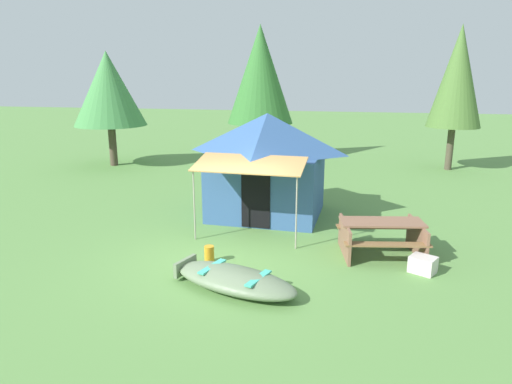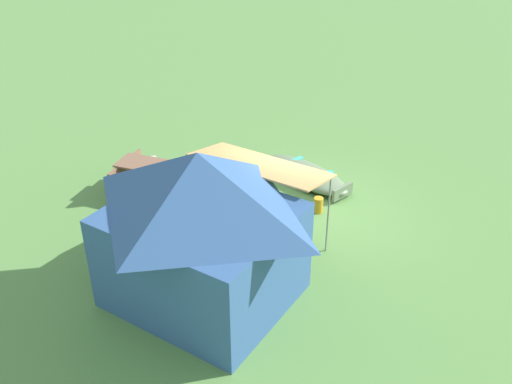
{
  "view_description": "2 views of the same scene",
  "coord_description": "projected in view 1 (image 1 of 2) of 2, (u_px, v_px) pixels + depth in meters",
  "views": [
    {
      "loc": [
        2.55,
        -9.12,
        3.97
      ],
      "look_at": [
        0.55,
        1.14,
        1.24
      ],
      "focal_mm": 32.21,
      "sensor_mm": 36.0,
      "label": 1
    },
    {
      "loc": [
        -4.34,
        9.96,
        6.88
      ],
      "look_at": [
        0.64,
        1.09,
        0.97
      ],
      "focal_mm": 40.16,
      "sensor_mm": 36.0,
      "label": 2
    }
  ],
  "objects": [
    {
      "name": "ground_plane",
      "position": [
        222.0,
        258.0,
        10.13
      ],
      "size": [
        80.0,
        80.0,
        0.0
      ],
      "primitive_type": "plane",
      "color": "#5C8C45"
    },
    {
      "name": "beached_rowboat",
      "position": [
        234.0,
        279.0,
        8.62
      ],
      "size": [
        2.75,
        1.8,
        0.39
      ],
      "color": "slate",
      "rests_on": "ground_plane"
    },
    {
      "name": "canvas_cabin_tent",
      "position": [
        267.0,
        163.0,
        12.85
      ],
      "size": [
        3.35,
        4.05,
        2.9
      ],
      "color": "#355990",
      "rests_on": "ground_plane"
    },
    {
      "name": "picnic_table",
      "position": [
        381.0,
        234.0,
        10.21
      ],
      "size": [
        2.01,
        1.69,
        0.79
      ],
      "color": "#845C46",
      "rests_on": "ground_plane"
    },
    {
      "name": "cooler_box",
      "position": [
        423.0,
        265.0,
        9.37
      ],
      "size": [
        0.62,
        0.59,
        0.34
      ],
      "primitive_type": "cube",
      "rotation": [
        0.0,
        0.0,
        2.63
      ],
      "color": "beige",
      "rests_on": "ground_plane"
    },
    {
      "name": "fuel_can",
      "position": [
        209.0,
        254.0,
        9.87
      ],
      "size": [
        0.25,
        0.25,
        0.37
      ],
      "primitive_type": "cylinder",
      "rotation": [
        0.0,
        0.0,
        1.79
      ],
      "color": "orange",
      "rests_on": "ground_plane"
    },
    {
      "name": "pine_tree_back_left",
      "position": [
        458.0,
        77.0,
        18.41
      ],
      "size": [
        2.14,
        2.14,
        5.83
      ],
      "color": "#4A4233",
      "rests_on": "ground_plane"
    },
    {
      "name": "pine_tree_back_right",
      "position": [
        108.0,
        89.0,
        19.43
      ],
      "size": [
        3.06,
        3.06,
        4.85
      ],
      "color": "#4B3D30",
      "rests_on": "ground_plane"
    },
    {
      "name": "pine_tree_far_center",
      "position": [
        260.0,
        75.0,
        20.45
      ],
      "size": [
        2.96,
        2.96,
        6.02
      ],
      "color": "brown",
      "rests_on": "ground_plane"
    }
  ]
}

